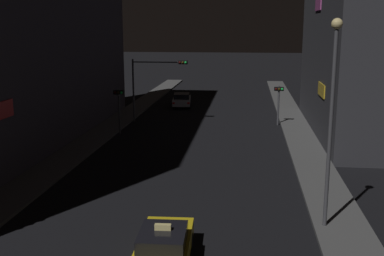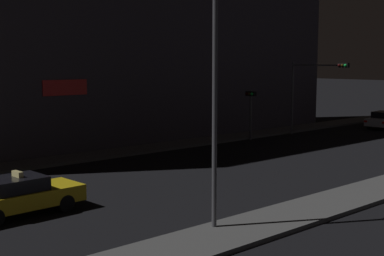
# 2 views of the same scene
# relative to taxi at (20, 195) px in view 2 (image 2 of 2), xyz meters

# --- Properties ---
(sidewalk_left) EXTENTS (2.34, 68.25, 0.16)m
(sidewalk_left) POSITION_rel_taxi_xyz_m (-8.53, 23.43, -0.65)
(sidewalk_left) COLOR #4C4C4C
(sidewalk_left) RESTS_ON ground_plane
(taxi) EXTENTS (2.00, 4.53, 1.62)m
(taxi) POSITION_rel_taxi_xyz_m (0.00, 0.00, 0.00)
(taxi) COLOR yellow
(taxi) RESTS_ON ground_plane
(traffic_light_overhead) EXTENTS (4.84, 0.41, 5.52)m
(traffic_light_overhead) POSITION_rel_taxi_xyz_m (-5.29, 24.97, 3.27)
(traffic_light_overhead) COLOR #47474C
(traffic_light_overhead) RESTS_ON ground_plane
(traffic_light_left_kerb) EXTENTS (0.80, 0.42, 3.53)m
(traffic_light_left_kerb) POSITION_rel_taxi_xyz_m (-7.12, 20.27, 1.81)
(traffic_light_left_kerb) COLOR #47474C
(traffic_light_left_kerb) RESTS_ON ground_plane
(street_lamp_near_block) EXTENTS (0.43, 0.43, 8.38)m
(street_lamp_near_block) POSITION_rel_taxi_xyz_m (6.06, 3.92, 4.60)
(street_lamp_near_block) COLOR #47474C
(street_lamp_near_block) RESTS_ON sidewalk_right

